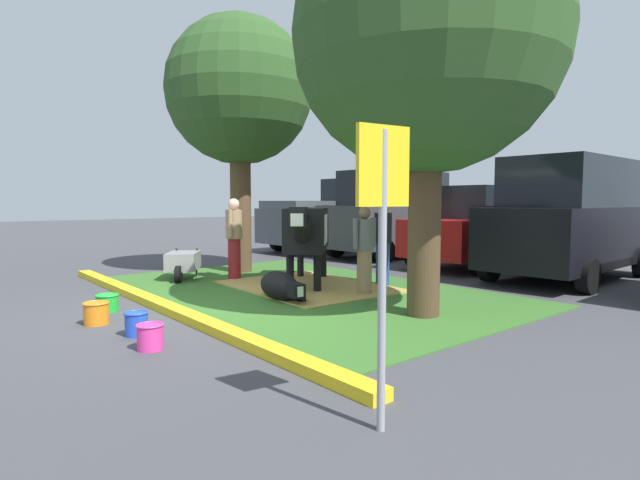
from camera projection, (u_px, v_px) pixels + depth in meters
name	position (u px, v px, depth m)	size (l,w,h in m)	color
ground_plane	(206.00, 311.00, 7.47)	(80.00, 80.00, 0.00)	#424247
grass_island	(302.00, 290.00, 9.16)	(7.86, 4.96, 0.02)	#386B28
curb_yellow	(164.00, 306.00, 7.49)	(9.06, 0.24, 0.12)	yellow
hay_bedding	(308.00, 286.00, 9.43)	(3.20, 2.40, 0.04)	tan
shade_tree_left	(239.00, 93.00, 11.17)	(3.31, 3.31, 5.79)	brown
shade_tree_right	(427.00, 39.00, 6.79)	(3.74, 3.74, 5.77)	#4C3823
cow_holstein	(308.00, 230.00, 9.56)	(2.53, 2.43, 1.56)	black
calf_lying	(280.00, 286.00, 8.21)	(1.33, 0.65, 0.48)	black
person_handler	(234.00, 236.00, 10.28)	(0.38, 0.42, 1.71)	maroon
person_visitor_near	(383.00, 240.00, 9.61)	(0.36, 0.44, 1.65)	#23478C
person_visitor_far	(364.00, 248.00, 8.63)	(0.34, 0.53, 1.56)	#9E7F5B
wheelbarrow	(183.00, 262.00, 10.36)	(1.47, 1.23, 0.63)	gray
parking_sign	(383.00, 218.00, 3.45)	(0.10, 0.44, 2.17)	#99999E
bucket_green	(107.00, 303.00, 7.39)	(0.34, 0.34, 0.26)	green
bucket_orange	(96.00, 313.00, 6.63)	(0.34, 0.34, 0.30)	orange
bucket_blue	(136.00, 323.00, 6.07)	(0.30, 0.30, 0.29)	blue
bucket_pink	(150.00, 336.00, 5.49)	(0.31, 0.31, 0.29)	#EA3893
pickup_truck_black	(340.00, 217.00, 16.86)	(2.36, 5.46, 2.42)	#4C5156
suv_dark_grey	(394.00, 214.00, 14.80)	(2.24, 4.66, 2.52)	#3D3D42
sedan_red	(479.00, 227.00, 12.52)	(2.14, 4.46, 2.02)	red
suv_black	(570.00, 219.00, 10.38)	(2.24, 4.66, 2.52)	black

